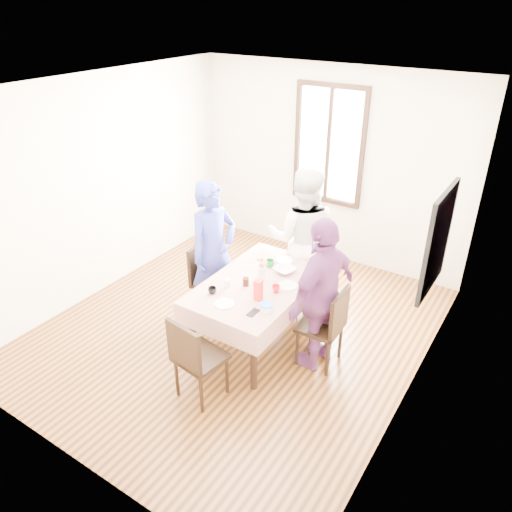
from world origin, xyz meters
name	(u,v)px	position (x,y,z in m)	size (l,w,h in m)	color
ground	(237,328)	(0.00, 0.00, 0.00)	(4.50, 4.50, 0.00)	#311D0E
back_wall	(328,166)	(0.00, 2.25, 1.35)	(4.00, 4.00, 0.00)	beige
right_wall	(427,276)	(2.00, 0.00, 1.35)	(4.50, 4.50, 0.00)	beige
window_frame	(329,145)	(0.00, 2.23, 1.65)	(1.02, 0.06, 1.62)	black
window_pane	(329,145)	(0.00, 2.24, 1.65)	(0.90, 0.02, 1.50)	white
art_poster	(438,242)	(1.98, 0.30, 1.55)	(0.04, 0.76, 0.96)	red
dining_table	(258,312)	(0.33, -0.05, 0.38)	(0.87, 1.47, 0.75)	black
tablecloth	(259,283)	(0.33, -0.05, 0.76)	(0.99, 1.59, 0.01)	#5D0A03
chair_left	(213,282)	(-0.40, 0.09, 0.46)	(0.42, 0.42, 0.91)	black
chair_right	(320,326)	(1.06, 0.00, 0.46)	(0.42, 0.42, 0.91)	black
chair_far	(302,268)	(0.33, 0.96, 0.46)	(0.42, 0.42, 0.91)	black
chair_near	(201,357)	(0.33, -1.05, 0.46)	(0.42, 0.42, 0.91)	black
person_left	(213,252)	(-0.38, 0.09, 0.85)	(0.62, 0.41, 1.71)	#313898
person_far	(303,237)	(0.33, 0.94, 0.88)	(0.86, 0.67, 1.76)	white
person_right	(321,294)	(1.04, 0.00, 0.83)	(0.97, 0.41, 1.66)	#683166
mug_black	(212,290)	(0.05, -0.49, 0.80)	(0.09, 0.09, 0.07)	black
mug_flag	(276,289)	(0.59, -0.12, 0.80)	(0.09, 0.09, 0.08)	red
mug_green	(270,263)	(0.25, 0.31, 0.80)	(0.10, 0.10, 0.08)	#0C7226
serving_bowl	(285,270)	(0.46, 0.28, 0.79)	(0.22, 0.22, 0.05)	white
juice_carton	(258,290)	(0.51, -0.33, 0.87)	(0.07, 0.07, 0.22)	red
butter_tub	(266,308)	(0.68, -0.45, 0.79)	(0.13, 0.13, 0.06)	white
jam_jar	(246,282)	(0.25, -0.18, 0.81)	(0.06, 0.06, 0.09)	black
drinking_glass	(227,283)	(0.10, -0.30, 0.81)	(0.06, 0.06, 0.09)	silver
smartphone	(253,313)	(0.59, -0.55, 0.77)	(0.07, 0.15, 0.01)	black
flower_vase	(261,274)	(0.33, 0.00, 0.84)	(0.07, 0.07, 0.15)	silver
plate_right	(288,286)	(0.63, 0.05, 0.77)	(0.20, 0.20, 0.01)	white
plate_far	(284,260)	(0.32, 0.51, 0.77)	(0.20, 0.20, 0.01)	white
plate_near	(224,304)	(0.27, -0.58, 0.77)	(0.20, 0.20, 0.01)	white
butter_lid	(266,305)	(0.68, -0.45, 0.83)	(0.12, 0.12, 0.01)	blue
flower_bunch	(262,264)	(0.33, 0.00, 0.96)	(0.09, 0.09, 0.10)	yellow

